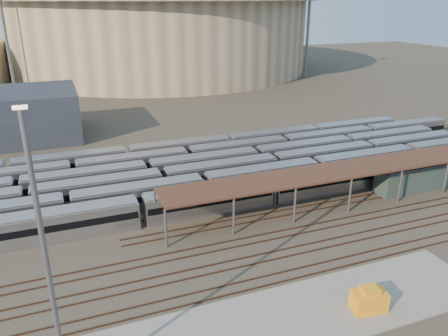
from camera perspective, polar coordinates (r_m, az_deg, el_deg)
name	(u,v)px	position (r m, az deg, el deg)	size (l,w,h in m)	color
ground	(233,240)	(54.00, 1.22, -9.36)	(420.00, 420.00, 0.00)	#383026
apron	(245,331)	(41.15, 2.80, -20.47)	(50.00, 9.00, 0.20)	gray
subway_trains	(182,175)	(68.65, -5.53, -0.86)	(128.93, 23.90, 3.60)	#A6A7AB
inspection_shed	(365,167)	(65.54, 17.96, 0.07)	(60.30, 6.00, 5.30)	slate
empty_tracks	(250,260)	(50.06, 3.44, -11.97)	(170.00, 9.62, 0.18)	#4C3323
stadium	(160,28)	(188.24, -8.34, 17.61)	(124.00, 124.00, 32.50)	tan
floodlight_0	(4,24)	(153.60, -26.84, 16.49)	(4.00, 1.00, 38.40)	slate
floodlight_2	(309,20)	(167.93, 10.99, 18.48)	(4.00, 1.00, 38.40)	slate
floodlight_3	(66,17)	(203.24, -19.94, 18.07)	(4.00, 1.00, 38.40)	slate
teal_boxcar	(423,177)	(73.89, 24.50, -1.06)	(16.06, 3.11, 3.75)	#1C4447
yard_light_pole	(47,268)	(31.31, -22.06, -12.00)	(0.80, 0.36, 21.64)	slate
yellow_equipment	(369,301)	(44.62, 18.39, -16.14)	(3.10, 1.94, 1.94)	orange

